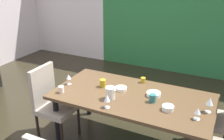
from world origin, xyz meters
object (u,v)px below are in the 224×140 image
Objects in this scene: cup_near_window at (143,80)px; pitcher_rear at (110,93)px; wine_glass_south at (210,102)px; wine_glass_center at (198,111)px; serving_bowl_front at (154,94)px; chair_left_near at (51,101)px; serving_bowl_near_shelf at (168,108)px; chair_right_far at (220,113)px; cup_right at (152,98)px; dining_table at (132,101)px; wine_glass_corner at (69,77)px; cup_left at (61,89)px; wine_glass_west at (107,98)px; cup_north at (103,83)px; serving_bowl_east at (121,89)px.

pitcher_rear reaches higher than cup_near_window.
wine_glass_center is (-0.09, -0.19, -0.04)m from wine_glass_south.
serving_bowl_front is (-0.54, 0.29, -0.07)m from wine_glass_center.
serving_bowl_near_shelf is (1.46, 0.15, 0.19)m from chair_left_near.
cup_right is (-0.73, -0.35, 0.20)m from chair_right_far.
dining_table is 1.04m from chair_right_far.
cup_left is at bearing -77.62° from wine_glass_corner.
wine_glass_west reaches higher than pitcher_rear.
cup_near_window is 0.72× the size of cup_north.
serving_bowl_near_shelf reaches higher than dining_table.
serving_bowl_near_shelf reaches higher than serving_bowl_front.
cup_north reaches higher than serving_bowl_near_shelf.
cup_north is at bearing 132.74° from pitcher_rear.
chair_right_far is 14.56× the size of cup_near_window.
serving_bowl_east is 1.47× the size of cup_north.
wine_glass_south reaches higher than cup_near_window.
serving_bowl_near_shelf is (0.47, -0.15, 0.10)m from dining_table.
pitcher_rear reaches higher than wine_glass_center.
serving_bowl_near_shelf is 0.76× the size of serving_bowl_front.
wine_glass_south is 1.10× the size of wine_glass_west.
serving_bowl_front reaches higher than dining_table.
wine_glass_center is at bearing 93.49° from chair_left_near.
serving_bowl_front is 1.12× the size of pitcher_rear.
cup_left is at bearing -172.70° from serving_bowl_near_shelf.
wine_glass_west is 0.94m from wine_glass_center.
pitcher_rear is (-0.67, -0.05, 0.05)m from serving_bowl_near_shelf.
cup_left is at bearing -175.69° from wine_glass_center.
chair_left_near is 7.86× the size of wine_glass_center.
serving_bowl_front is at bearing 105.04° from chair_right_far.
wine_glass_corner is 1.95× the size of cup_near_window.
wine_glass_west is 0.62m from serving_bowl_front.
pitcher_rear is (-0.43, -0.29, 0.05)m from serving_bowl_front.
cup_left is (-1.80, -0.61, 0.19)m from chair_right_far.
dining_table is 0.82m from wine_glass_center.
serving_bowl_front is (0.38, 0.48, -0.09)m from wine_glass_west.
wine_glass_west is 2.21× the size of cup_near_window.
dining_table is at bearing -157.67° from serving_bowl_front.
serving_bowl_front is at bearing 171.21° from wine_glass_south.
chair_right_far is at bearing 106.86° from chair_left_near.
serving_bowl_front is 2.00× the size of cup_left.
cup_near_window is at bearing 79.72° from wine_glass_west.
wine_glass_west reaches higher than cup_near_window.
cup_right is (1.08, 0.26, 0.00)m from cup_left.
dining_table is 0.50m from serving_bowl_near_shelf.
chair_right_far is 10.41× the size of cup_north.
wine_glass_corner is 0.70m from serving_bowl_east.
cup_near_window is at bearing 155.40° from wine_glass_south.
dining_table is 13.75× the size of wine_glass_corner.
cup_left reaches higher than dining_table.
wine_glass_west reaches higher than wine_glass_center.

